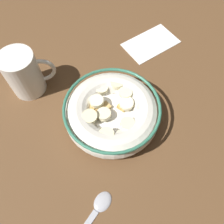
{
  "coord_description": "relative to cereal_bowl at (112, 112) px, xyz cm",
  "views": [
    {
      "loc": [
        -4.83,
        -20.37,
        41.25
      ],
      "look_at": [
        0.0,
        0.0,
        3.0
      ],
      "focal_mm": 36.02,
      "sensor_mm": 36.0,
      "label": 1
    }
  ],
  "objects": [
    {
      "name": "ground_plane",
      "position": [
        -0.0,
        0.01,
        -3.83
      ],
      "size": [
        123.85,
        123.85,
        2.0
      ],
      "primitive_type": "cube",
      "color": "brown"
    },
    {
      "name": "cereal_bowl",
      "position": [
        0.0,
        0.0,
        0.0
      ],
      "size": [
        18.59,
        18.59,
        5.32
      ],
      "color": "silver",
      "rests_on": "ground_plane"
    },
    {
      "name": "spoon",
      "position": [
        -6.67,
        -16.4,
        -2.49
      ],
      "size": [
        10.97,
        9.99,
        0.8
      ],
      "color": "#A5A5AD",
      "rests_on": "ground_plane"
    },
    {
      "name": "coffee_mug",
      "position": [
        -15.59,
        11.83,
        2.07
      ],
      "size": [
        10.15,
        7.0,
        9.79
      ],
      "color": "white",
      "rests_on": "ground_plane"
    },
    {
      "name": "folded_napkin",
      "position": [
        14.41,
        18.52,
        -2.68
      ],
      "size": [
        15.25,
        12.2,
        0.3
      ],
      "primitive_type": "cube",
      "rotation": [
        0.0,
        0.0,
        0.37
      ],
      "color": "white",
      "rests_on": "ground_plane"
    }
  ]
}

